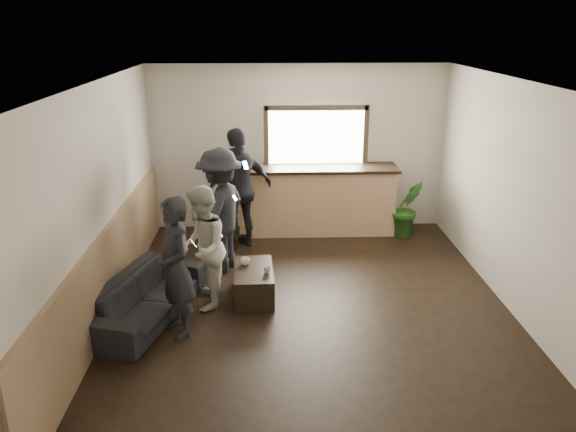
{
  "coord_description": "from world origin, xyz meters",
  "views": [
    {
      "loc": [
        -0.53,
        -6.38,
        3.46
      ],
      "look_at": [
        -0.27,
        0.4,
        1.08
      ],
      "focal_mm": 35.0,
      "sensor_mm": 36.0,
      "label": 1
    }
  ],
  "objects_px": {
    "cup_b": "(267,270)",
    "potted_plant": "(407,208)",
    "person_c": "(220,211)",
    "person_b": "(202,248)",
    "bar_counter": "(316,196)",
    "sofa": "(146,297)",
    "coffee_table": "(254,283)",
    "cup_a": "(245,261)",
    "person_a": "(176,268)",
    "person_d": "(239,189)"
  },
  "relations": [
    {
      "from": "person_b",
      "to": "coffee_table",
      "type": "bearing_deg",
      "value": 106.25
    },
    {
      "from": "bar_counter",
      "to": "person_c",
      "type": "height_order",
      "value": "bar_counter"
    },
    {
      "from": "person_a",
      "to": "cup_a",
      "type": "bearing_deg",
      "value": 115.38
    },
    {
      "from": "potted_plant",
      "to": "person_a",
      "type": "bearing_deg",
      "value": -138.18
    },
    {
      "from": "cup_a",
      "to": "bar_counter",
      "type": "bearing_deg",
      "value": 63.45
    },
    {
      "from": "person_c",
      "to": "cup_a",
      "type": "bearing_deg",
      "value": 47.17
    },
    {
      "from": "sofa",
      "to": "potted_plant",
      "type": "xyz_separation_m",
      "value": [
        3.83,
        2.66,
        0.21
      ]
    },
    {
      "from": "coffee_table",
      "to": "person_d",
      "type": "xyz_separation_m",
      "value": [
        -0.25,
        1.77,
        0.76
      ]
    },
    {
      "from": "potted_plant",
      "to": "person_c",
      "type": "distance_m",
      "value": 3.28
    },
    {
      "from": "sofa",
      "to": "person_b",
      "type": "distance_m",
      "value": 0.89
    },
    {
      "from": "potted_plant",
      "to": "person_b",
      "type": "bearing_deg",
      "value": -143.06
    },
    {
      "from": "person_a",
      "to": "person_d",
      "type": "xyz_separation_m",
      "value": [
        0.61,
        2.62,
        0.14
      ]
    },
    {
      "from": "cup_b",
      "to": "person_d",
      "type": "height_order",
      "value": "person_d"
    },
    {
      "from": "coffee_table",
      "to": "person_c",
      "type": "xyz_separation_m",
      "value": [
        -0.48,
        0.91,
        0.7
      ]
    },
    {
      "from": "cup_a",
      "to": "cup_b",
      "type": "relative_size",
      "value": 1.28
    },
    {
      "from": "bar_counter",
      "to": "sofa",
      "type": "height_order",
      "value": "bar_counter"
    },
    {
      "from": "bar_counter",
      "to": "person_d",
      "type": "xyz_separation_m",
      "value": [
        -1.27,
        -0.64,
        0.32
      ]
    },
    {
      "from": "cup_a",
      "to": "person_b",
      "type": "distance_m",
      "value": 0.71
    },
    {
      "from": "potted_plant",
      "to": "cup_b",
      "type": "bearing_deg",
      "value": -135.69
    },
    {
      "from": "sofa",
      "to": "potted_plant",
      "type": "height_order",
      "value": "potted_plant"
    },
    {
      "from": "sofa",
      "to": "person_d",
      "type": "height_order",
      "value": "person_d"
    },
    {
      "from": "bar_counter",
      "to": "person_a",
      "type": "xyz_separation_m",
      "value": [
        -1.87,
        -3.27,
        0.18
      ]
    },
    {
      "from": "bar_counter",
      "to": "person_d",
      "type": "distance_m",
      "value": 1.46
    },
    {
      "from": "bar_counter",
      "to": "potted_plant",
      "type": "distance_m",
      "value": 1.53
    },
    {
      "from": "cup_b",
      "to": "person_a",
      "type": "height_order",
      "value": "person_a"
    },
    {
      "from": "cup_b",
      "to": "person_a",
      "type": "distance_m",
      "value": 1.32
    },
    {
      "from": "person_b",
      "to": "person_c",
      "type": "height_order",
      "value": "person_c"
    },
    {
      "from": "cup_a",
      "to": "potted_plant",
      "type": "xyz_separation_m",
      "value": [
        2.63,
        2.02,
        0.04
      ]
    },
    {
      "from": "cup_a",
      "to": "person_a",
      "type": "relative_size",
      "value": 0.07
    },
    {
      "from": "person_c",
      "to": "person_b",
      "type": "bearing_deg",
      "value": 14.13
    },
    {
      "from": "person_a",
      "to": "person_d",
      "type": "bearing_deg",
      "value": 138.98
    },
    {
      "from": "coffee_table",
      "to": "cup_b",
      "type": "bearing_deg",
      "value": -36.05
    },
    {
      "from": "coffee_table",
      "to": "cup_a",
      "type": "xyz_separation_m",
      "value": [
        -0.11,
        0.14,
        0.25
      ]
    },
    {
      "from": "bar_counter",
      "to": "person_a",
      "type": "relative_size",
      "value": 1.64
    },
    {
      "from": "cup_b",
      "to": "person_a",
      "type": "xyz_separation_m",
      "value": [
        -1.03,
        -0.73,
        0.38
      ]
    },
    {
      "from": "cup_b",
      "to": "potted_plant",
      "type": "height_order",
      "value": "potted_plant"
    },
    {
      "from": "person_c",
      "to": "cup_b",
      "type": "bearing_deg",
      "value": 53.83
    },
    {
      "from": "bar_counter",
      "to": "coffee_table",
      "type": "height_order",
      "value": "bar_counter"
    },
    {
      "from": "coffee_table",
      "to": "potted_plant",
      "type": "height_order",
      "value": "potted_plant"
    },
    {
      "from": "cup_b",
      "to": "potted_plant",
      "type": "bearing_deg",
      "value": 44.31
    },
    {
      "from": "person_a",
      "to": "person_c",
      "type": "relative_size",
      "value": 0.92
    },
    {
      "from": "potted_plant",
      "to": "person_d",
      "type": "height_order",
      "value": "person_d"
    },
    {
      "from": "sofa",
      "to": "cup_a",
      "type": "distance_m",
      "value": 1.36
    },
    {
      "from": "bar_counter",
      "to": "coffee_table",
      "type": "distance_m",
      "value": 2.66
    },
    {
      "from": "bar_counter",
      "to": "sofa",
      "type": "bearing_deg",
      "value": -128.61
    },
    {
      "from": "bar_counter",
      "to": "cup_a",
      "type": "distance_m",
      "value": 2.54
    },
    {
      "from": "bar_counter",
      "to": "person_c",
      "type": "bearing_deg",
      "value": -135.13
    },
    {
      "from": "person_c",
      "to": "coffee_table",
      "type": "bearing_deg",
      "value": 49.35
    },
    {
      "from": "bar_counter",
      "to": "potted_plant",
      "type": "xyz_separation_m",
      "value": [
        1.5,
        -0.25,
        -0.16
      ]
    },
    {
      "from": "coffee_table",
      "to": "person_b",
      "type": "xyz_separation_m",
      "value": [
        -0.63,
        -0.21,
        0.59
      ]
    }
  ]
}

